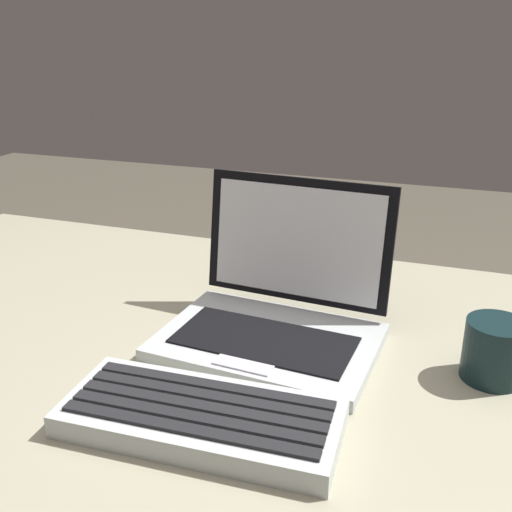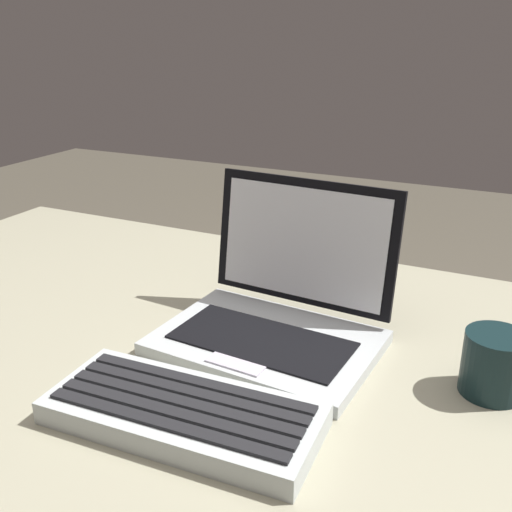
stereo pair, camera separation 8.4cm
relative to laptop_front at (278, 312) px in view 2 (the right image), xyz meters
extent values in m
cube|color=#9B977D|center=(0.02, -0.04, -0.06)|extent=(1.72, 0.83, 0.03)
cylinder|color=black|center=(-0.79, 0.32, -0.42)|extent=(0.06, 0.06, 0.70)
cube|color=#B5BABC|center=(0.00, -0.03, -0.04)|extent=(0.33, 0.24, 0.02)
cube|color=black|center=(0.00, -0.05, -0.02)|extent=(0.26, 0.14, 0.00)
cube|color=#BDB4C4|center=(-0.01, -0.12, -0.02)|extent=(0.08, 0.04, 0.00)
cube|color=black|center=(0.01, 0.09, 0.08)|extent=(0.30, 0.06, 0.19)
cube|color=white|center=(0.01, 0.08, 0.08)|extent=(0.27, 0.05, 0.17)
cube|color=#4CF259|center=(0.01, 0.08, 0.07)|extent=(0.25, 0.02, 0.01)
cube|color=#B5BDBC|center=(-0.02, -0.24, -0.03)|extent=(0.33, 0.15, 0.03)
cube|color=black|center=(-0.02, -0.28, -0.01)|extent=(0.30, 0.03, 0.00)
cube|color=black|center=(-0.02, -0.26, -0.01)|extent=(0.30, 0.03, 0.00)
cube|color=black|center=(-0.02, -0.24, -0.01)|extent=(0.30, 0.03, 0.00)
cube|color=black|center=(-0.02, -0.22, -0.01)|extent=(0.30, 0.03, 0.00)
cube|color=black|center=(-0.02, -0.20, -0.01)|extent=(0.30, 0.03, 0.00)
cylinder|color=black|center=(0.30, -0.01, 0.00)|extent=(0.08, 0.08, 0.08)
camera|label=1|loc=(0.23, -0.76, 0.39)|focal=41.47mm
camera|label=2|loc=(0.31, -0.73, 0.39)|focal=41.47mm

